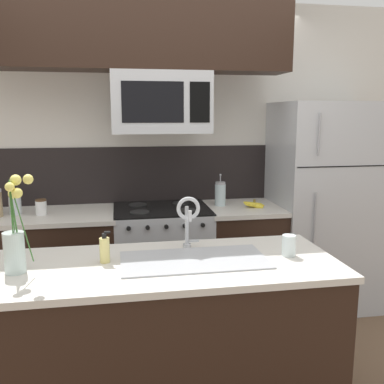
# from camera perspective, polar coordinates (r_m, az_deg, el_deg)

# --- Properties ---
(ground_plane) EXTENTS (10.00, 10.00, 0.00)m
(ground_plane) POSITION_cam_1_polar(r_m,az_deg,el_deg) (2.98, -1.85, -23.62)
(ground_plane) COLOR brown
(rear_partition) EXTENTS (5.20, 0.10, 2.60)m
(rear_partition) POSITION_cam_1_polar(r_m,az_deg,el_deg) (3.80, -0.25, 4.85)
(rear_partition) COLOR silver
(rear_partition) RESTS_ON ground
(splash_band) EXTENTS (3.27, 0.01, 0.48)m
(splash_band) POSITION_cam_1_polar(r_m,az_deg,el_deg) (3.72, -4.66, 2.38)
(splash_band) COLOR black
(splash_band) RESTS_ON rear_partition
(back_counter_left) EXTENTS (0.99, 0.65, 0.91)m
(back_counter_left) POSITION_cam_1_polar(r_m,az_deg,el_deg) (3.59, -17.95, -9.81)
(back_counter_left) COLOR black
(back_counter_left) RESTS_ON ground
(back_counter_right) EXTENTS (0.63, 0.65, 0.91)m
(back_counter_right) POSITION_cam_1_polar(r_m,az_deg,el_deg) (3.70, 6.63, -8.76)
(back_counter_right) COLOR black
(back_counter_right) RESTS_ON ground
(stove_range) EXTENTS (0.76, 0.64, 0.93)m
(stove_range) POSITION_cam_1_polar(r_m,az_deg,el_deg) (3.57, -3.99, -9.34)
(stove_range) COLOR #B7BABF
(stove_range) RESTS_ON ground
(microwave) EXTENTS (0.74, 0.40, 0.46)m
(microwave) POSITION_cam_1_polar(r_m,az_deg,el_deg) (3.34, -4.23, 11.77)
(microwave) COLOR #B7BABF
(upper_cabinet_band) EXTENTS (2.31, 0.34, 0.60)m
(upper_cabinet_band) POSITION_cam_1_polar(r_m,az_deg,el_deg) (3.36, -7.60, 20.79)
(upper_cabinet_band) COLOR black
(refrigerator) EXTENTS (0.86, 0.74, 1.76)m
(refrigerator) POSITION_cam_1_polar(r_m,az_deg,el_deg) (3.87, 17.08, -1.77)
(refrigerator) COLOR #B7BABF
(refrigerator) RESTS_ON ground
(storage_jar_medium) EXTENTS (0.09, 0.09, 0.15)m
(storage_jar_medium) POSITION_cam_1_polar(r_m,az_deg,el_deg) (3.52, -22.53, -1.55)
(storage_jar_medium) COLOR silver
(storage_jar_medium) RESTS_ON back_counter_left
(storage_jar_short) EXTENTS (0.08, 0.08, 0.12)m
(storage_jar_short) POSITION_cam_1_polar(r_m,az_deg,el_deg) (3.43, -19.48, -1.92)
(storage_jar_short) COLOR silver
(storage_jar_short) RESTS_ON back_counter_left
(banana_bunch) EXTENTS (0.19, 0.12, 0.08)m
(banana_bunch) POSITION_cam_1_polar(r_m,az_deg,el_deg) (3.54, 8.32, -1.68)
(banana_bunch) COLOR yellow
(banana_bunch) RESTS_ON back_counter_right
(french_press) EXTENTS (0.09, 0.09, 0.27)m
(french_press) POSITION_cam_1_polar(r_m,az_deg,el_deg) (3.57, 3.79, -0.24)
(french_press) COLOR silver
(french_press) RESTS_ON back_counter_right
(island_counter) EXTENTS (1.81, 0.74, 0.91)m
(island_counter) POSITION_cam_1_polar(r_m,az_deg,el_deg) (2.43, -3.64, -19.49)
(island_counter) COLOR black
(island_counter) RESTS_ON ground
(kitchen_sink) EXTENTS (0.76, 0.39, 0.16)m
(kitchen_sink) POSITION_cam_1_polar(r_m,az_deg,el_deg) (2.28, 0.28, -10.76)
(kitchen_sink) COLOR #ADAFB5
(kitchen_sink) RESTS_ON island_counter
(sink_faucet) EXTENTS (0.14, 0.14, 0.31)m
(sink_faucet) POSITION_cam_1_polar(r_m,az_deg,el_deg) (2.39, -0.53, -3.12)
(sink_faucet) COLOR #B7BABF
(sink_faucet) RESTS_ON island_counter
(dish_soap_bottle) EXTENTS (0.06, 0.05, 0.16)m
(dish_soap_bottle) POSITION_cam_1_polar(r_m,az_deg,el_deg) (2.26, -11.57, -7.53)
(dish_soap_bottle) COLOR #DBCC75
(dish_soap_bottle) RESTS_ON island_counter
(drinking_glass) EXTENTS (0.07, 0.07, 0.11)m
(drinking_glass) POSITION_cam_1_polar(r_m,az_deg,el_deg) (2.38, 12.78, -6.97)
(drinking_glass) COLOR silver
(drinking_glass) RESTS_ON island_counter
(flower_vase) EXTENTS (0.17, 0.17, 0.48)m
(flower_vase) POSITION_cam_1_polar(r_m,az_deg,el_deg) (2.22, -22.53, -6.24)
(flower_vase) COLOR silver
(flower_vase) RESTS_ON island_counter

